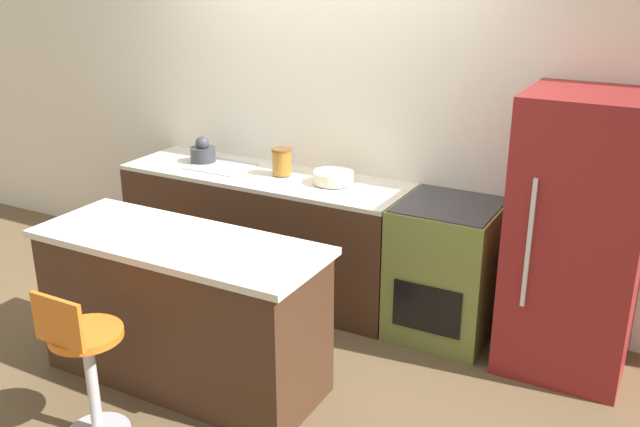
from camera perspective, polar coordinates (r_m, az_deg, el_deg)
The scene contains 10 objects.
ground_plane at distance 5.04m, azimuth -3.33°, elevation -8.13°, with size 14.00×14.00×0.00m, color brown.
wall_back at distance 5.16m, azimuth 0.49°, elevation 8.00°, with size 8.00×0.06×2.60m.
back_counter at distance 5.27m, azimuth -4.43°, elevation -1.48°, with size 2.14×0.65×0.90m.
kitchen_island at distance 4.22m, azimuth -10.93°, elevation -7.60°, with size 1.72×0.65×0.89m.
oven_range at distance 4.71m, azimuth 10.00°, elevation -4.43°, with size 0.63×0.66×0.90m.
refrigerator at distance 4.39m, azimuth 19.86°, elevation -1.73°, with size 0.72×0.71×1.68m.
stool_chair at distance 3.85m, azimuth -18.22°, elevation -11.40°, with size 0.37×0.37×0.87m.
kettle at distance 5.45m, azimuth -9.36°, elevation 4.88°, with size 0.19×0.19×0.19m.
mixing_bowl at distance 4.88m, azimuth 1.07°, elevation 2.93°, with size 0.28×0.28×0.08m.
canister_jar at distance 5.06m, azimuth -3.07°, elevation 4.19°, with size 0.14×0.14×0.19m.
Camera 1 is at (2.37, -3.75, 2.39)m, focal length 40.00 mm.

